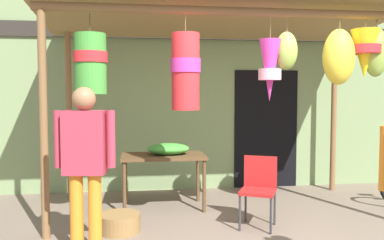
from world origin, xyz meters
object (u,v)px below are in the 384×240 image
at_px(flower_heap_on_table, 169,149).
at_px(wicker_basket_by_table, 120,223).
at_px(folding_chair, 259,185).
at_px(display_table, 163,161).
at_px(shopper_by_bananas, 85,157).

distance_m(flower_heap_on_table, wicker_basket_by_table, 1.35).
bearing_deg(folding_chair, flower_heap_on_table, 137.11).
height_order(folding_chair, wicker_basket_by_table, folding_chair).
height_order(display_table, flower_heap_on_table, flower_heap_on_table).
relative_size(flower_heap_on_table, folding_chair, 0.70).
height_order(display_table, shopper_by_bananas, shopper_by_bananas).
height_order(wicker_basket_by_table, shopper_by_bananas, shopper_by_bananas).
bearing_deg(wicker_basket_by_table, folding_chair, -0.43).
relative_size(display_table, shopper_by_bananas, 0.70).
distance_m(display_table, flower_heap_on_table, 0.19).
bearing_deg(folding_chair, display_table, 139.56).
bearing_deg(folding_chair, wicker_basket_by_table, 179.57).
bearing_deg(shopper_by_bananas, folding_chair, 18.96).
xyz_separation_m(display_table, shopper_by_bananas, (-0.87, -1.61, 0.32)).
distance_m(folding_chair, shopper_by_bananas, 2.13).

